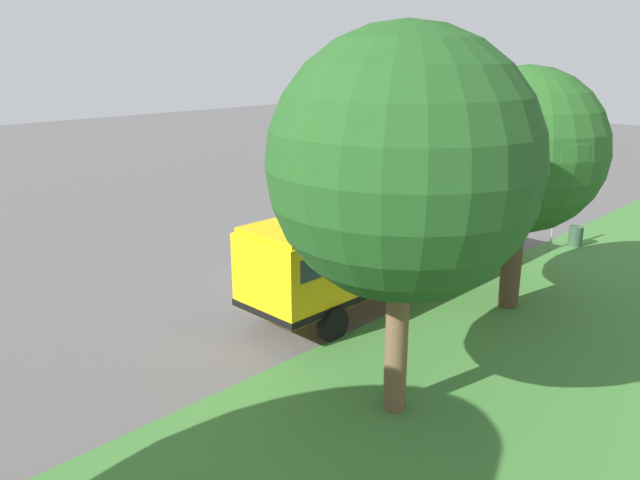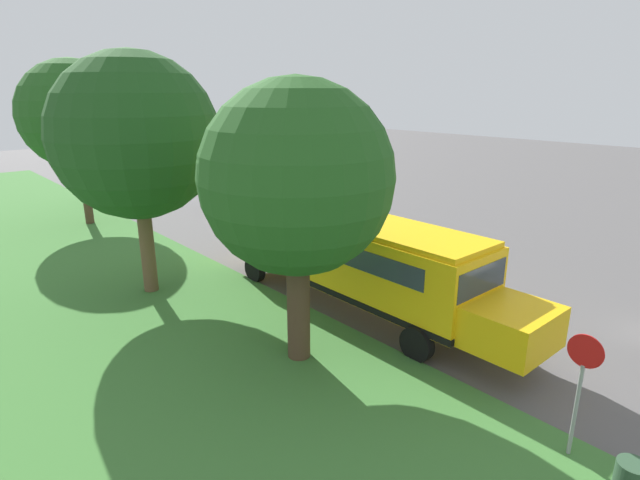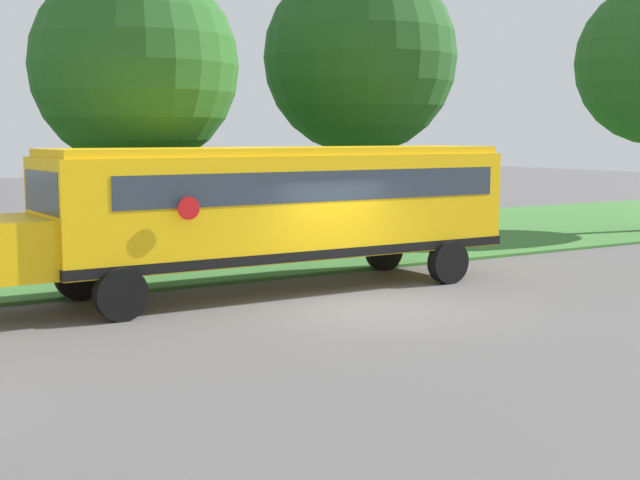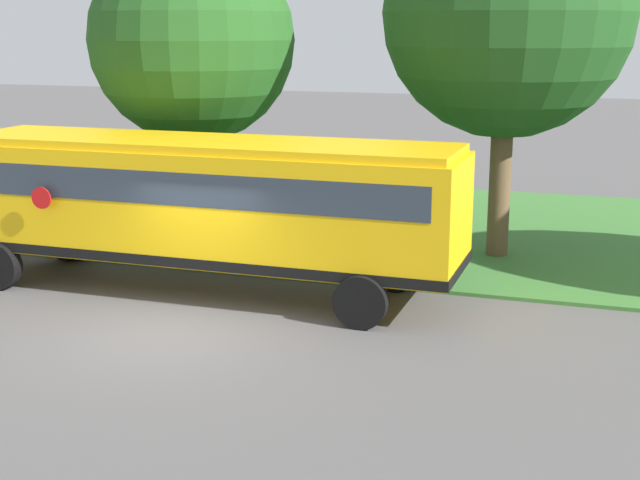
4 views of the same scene
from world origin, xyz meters
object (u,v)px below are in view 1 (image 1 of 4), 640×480
(oak_tree_roadside_mid, at_px, (396,159))
(stop_sign, at_px, (554,210))
(oak_tree_beside_bus, at_px, (526,152))
(trash_bin, at_px, (576,237))
(pickup_truck, at_px, (441,189))
(school_bus, at_px, (388,238))

(oak_tree_roadside_mid, bearing_deg, stop_sign, -79.31)
(stop_sign, bearing_deg, oak_tree_beside_bus, 105.38)
(trash_bin, bearing_deg, pickup_truck, -11.44)
(oak_tree_roadside_mid, bearing_deg, trash_bin, -81.96)
(trash_bin, bearing_deg, oak_tree_beside_bus, 99.70)
(stop_sign, bearing_deg, oak_tree_roadside_mid, 100.69)
(pickup_truck, height_order, stop_sign, stop_sign)
(stop_sign, relative_size, trash_bin, 3.04)
(pickup_truck, distance_m, stop_sign, 7.85)
(school_bus, relative_size, oak_tree_roadside_mid, 1.46)
(school_bus, xyz_separation_m, oak_tree_beside_bus, (-3.78, -1.61, 3.12))
(oak_tree_roadside_mid, relative_size, trash_bin, 9.43)
(oak_tree_beside_bus, height_order, stop_sign, oak_tree_beside_bus)
(oak_tree_roadside_mid, bearing_deg, school_bus, -50.98)
(stop_sign, xyz_separation_m, trash_bin, (-0.49, -1.24, -1.29))
(oak_tree_beside_bus, xyz_separation_m, oak_tree_roadside_mid, (-0.79, 7.24, 0.73))
(oak_tree_beside_bus, distance_m, trash_bin, 9.30)
(school_bus, height_order, trash_bin, school_bus)
(pickup_truck, distance_m, oak_tree_beside_bus, 13.81)
(oak_tree_beside_bus, height_order, trash_bin, oak_tree_beside_bus)
(pickup_truck, height_order, trash_bin, pickup_truck)
(school_bus, distance_m, trash_bin, 9.99)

